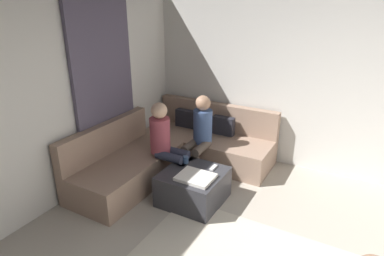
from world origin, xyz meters
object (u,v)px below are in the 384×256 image
Objects in this scene: ottoman at (193,187)px; coffee_mug at (185,160)px; person_on_couch_back at (200,133)px; person_on_couch_side at (166,141)px; sectional_couch at (174,152)px; game_remote at (213,168)px.

ottoman is 0.38m from coffee_mug.
person_on_couch_back and person_on_couch_side have the same top height.
person_on_couch_side reaches higher than ottoman.
person_on_couch_back is at bearing 152.18° from person_on_couch_side.
sectional_couch is 2.12× the size of person_on_couch_side.
ottoman is at bearing 69.59° from person_on_couch_side.
person_on_couch_side is (-0.54, 0.20, 0.45)m from ottoman.
coffee_mug is 0.37m from person_on_couch_side.
ottoman is 5.07× the size of game_remote.
game_remote is at bearing 134.12° from person_on_couch_back.
coffee_mug reaches higher than ottoman.
person_on_couch_back is at bearing 96.58° from coffee_mug.
coffee_mug is 0.63× the size of game_remote.
person_on_couch_back is (-0.06, 0.51, 0.19)m from coffee_mug.
ottoman is 0.63× the size of person_on_couch_back.
game_remote is (0.87, -0.42, 0.15)m from sectional_couch.
sectional_couch is at bearing 137.10° from ottoman.
person_on_couch_back is (0.41, 0.06, 0.38)m from sectional_couch.
coffee_mug is (-0.22, 0.18, 0.26)m from ottoman.
game_remote is 0.12× the size of person_on_couch_back.
ottoman is 8.00× the size of coffee_mug.
sectional_couch is 26.84× the size of coffee_mug.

